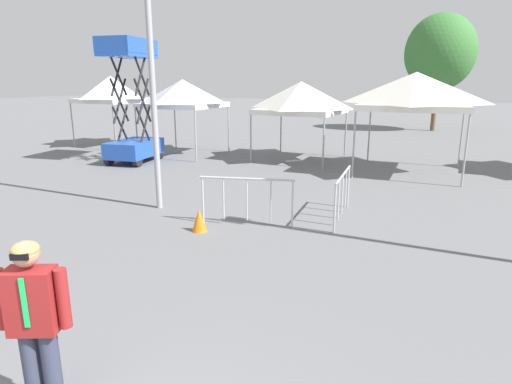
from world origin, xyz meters
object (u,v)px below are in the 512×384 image
person_foreground (35,320)px  crowd_barrier_near_person (343,187)px  scissor_lift (133,127)px  canopy_tent_behind_center (415,91)px  crowd_barrier_by_lift (247,192)px  canopy_tent_left_of_center (301,98)px  tree_behind_tents_left (440,53)px  canopy_tent_far_right (183,94)px  traffic_cone_lot_center (199,220)px  canopy_tent_far_left (111,89)px

person_foreground → crowd_barrier_near_person: 7.21m
scissor_lift → canopy_tent_behind_center: bearing=12.4°
crowd_barrier_by_lift → scissor_lift: bearing=144.2°
canopy_tent_left_of_center → tree_behind_tents_left: tree_behind_tents_left is taller
canopy_tent_far_right → tree_behind_tents_left: bearing=55.7°
traffic_cone_lot_center → crowd_barrier_by_lift: bearing=45.0°
scissor_lift → crowd_barrier_near_person: size_ratio=2.19×
canopy_tent_far_left → traffic_cone_lot_center: bearing=-42.0°
tree_behind_tents_left → crowd_barrier_near_person: bearing=-93.8°
person_foreground → canopy_tent_far_left: bearing=129.0°
scissor_lift → traffic_cone_lot_center: 8.81m
canopy_tent_far_left → traffic_cone_lot_center: 13.95m
person_foreground → crowd_barrier_near_person: (1.22, 7.10, -0.28)m
canopy_tent_far_left → crowd_barrier_by_lift: canopy_tent_far_left is taller
canopy_tent_far_left → crowd_barrier_near_person: (12.79, -7.17, -1.94)m
canopy_tent_behind_center → crowd_barrier_near_person: canopy_tent_behind_center is taller
canopy_tent_far_right → tree_behind_tents_left: (9.54, 13.97, 2.18)m
canopy_tent_far_left → scissor_lift: size_ratio=0.72×
scissor_lift → tree_behind_tents_left: tree_behind_tents_left is taller
scissor_lift → tree_behind_tents_left: size_ratio=0.65×
canopy_tent_left_of_center → traffic_cone_lot_center: bearing=-85.7°
person_foreground → crowd_barrier_by_lift: (-0.59, 5.84, -0.28)m
canopy_tent_far_left → canopy_tent_behind_center: canopy_tent_behind_center is taller
person_foreground → tree_behind_tents_left: size_ratio=0.25×
canopy_tent_left_of_center → person_foreground: canopy_tent_left_of_center is taller
scissor_lift → crowd_barrier_by_lift: (7.18, -5.17, -0.60)m
tree_behind_tents_left → crowd_barrier_near_person: (-1.36, -20.22, -3.99)m
person_foreground → traffic_cone_lot_center: (-1.36, 5.08, -0.79)m
canopy_tent_behind_center → scissor_lift: bearing=-167.6°
person_foreground → canopy_tent_left_of_center: bearing=98.2°
tree_behind_tents_left → canopy_tent_far_right: bearing=-124.3°
canopy_tent_behind_center → crowd_barrier_by_lift: size_ratio=1.69×
canopy_tent_far_right → person_foreground: bearing=-62.5°
canopy_tent_left_of_center → crowd_barrier_by_lift: (1.44, -8.25, -1.69)m
tree_behind_tents_left → person_foreground: bearing=-95.4°
person_foreground → scissor_lift: bearing=125.2°
canopy_tent_left_of_center → tree_behind_tents_left: size_ratio=0.46×
scissor_lift → traffic_cone_lot_center: scissor_lift is taller
canopy_tent_behind_center → canopy_tent_far_left: bearing=175.6°
canopy_tent_far_right → person_foreground: canopy_tent_far_right is taller
canopy_tent_behind_center → person_foreground: bearing=-99.5°
canopy_tent_left_of_center → tree_behind_tents_left: 14.19m
tree_behind_tents_left → crowd_barrier_by_lift: size_ratio=3.44×
crowd_barrier_near_person → canopy_tent_far_left: bearing=150.7°
canopy_tent_far_right → tree_behind_tents_left: tree_behind_tents_left is taller
canopy_tent_far_right → traffic_cone_lot_center: (5.61, -8.27, -2.32)m
person_foreground → tree_behind_tents_left: bearing=84.6°
person_foreground → crowd_barrier_near_person: person_foreground is taller
person_foreground → crowd_barrier_by_lift: size_ratio=0.87×
canopy_tent_far_right → crowd_barrier_by_lift: size_ratio=1.53×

